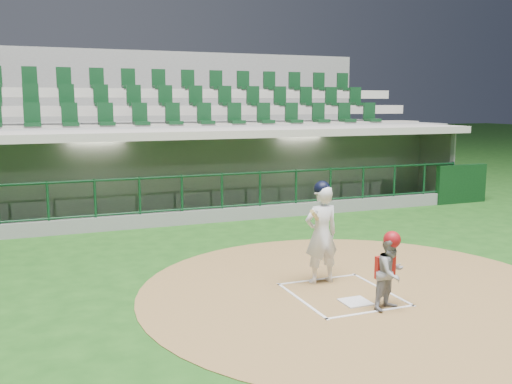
{
  "coord_description": "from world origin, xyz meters",
  "views": [
    {
      "loc": [
        -4.58,
        -8.05,
        3.1
      ],
      "look_at": [
        -0.37,
        2.6,
        1.3
      ],
      "focal_mm": 40.0,
      "sensor_mm": 36.0,
      "label": 1
    }
  ],
  "objects": [
    {
      "name": "catcher",
      "position": [
        0.34,
        -1.11,
        0.61
      ],
      "size": [
        0.66,
        0.59,
        1.2
      ],
      "color": "gray",
      "rests_on": "dirt_circle"
    },
    {
      "name": "batter_box_chalk",
      "position": [
        0.0,
        -0.3,
        0.02
      ],
      "size": [
        1.55,
        1.8,
        0.01
      ],
      "color": "white",
      "rests_on": "ground"
    },
    {
      "name": "home_plate",
      "position": [
        0.0,
        -0.7,
        0.02
      ],
      "size": [
        0.43,
        0.43,
        0.02
      ],
      "primitive_type": "cube",
      "color": "silver",
      "rests_on": "dirt_circle"
    },
    {
      "name": "dirt_circle",
      "position": [
        0.3,
        -0.2,
        0.01
      ],
      "size": [
        7.2,
        7.2,
        0.01
      ],
      "primitive_type": "cylinder",
      "color": "brown",
      "rests_on": "ground"
    },
    {
      "name": "batter",
      "position": [
        -0.03,
        0.4,
        0.9
      ],
      "size": [
        0.86,
        0.86,
        1.78
      ],
      "color": "white",
      "rests_on": "dirt_circle"
    },
    {
      "name": "ground",
      "position": [
        0.0,
        0.0,
        0.0
      ],
      "size": [
        120.0,
        120.0,
        0.0
      ],
      "primitive_type": "plane",
      "color": "#184513",
      "rests_on": "ground"
    },
    {
      "name": "seating_deck",
      "position": [
        0.0,
        10.91,
        1.42
      ],
      "size": [
        17.0,
        6.72,
        5.15
      ],
      "color": "gray",
      "rests_on": "ground"
    },
    {
      "name": "dugout_structure",
      "position": [
        0.2,
        7.84,
        0.96
      ],
      "size": [
        16.4,
        3.7,
        3.0
      ],
      "color": "gray",
      "rests_on": "ground"
    }
  ]
}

